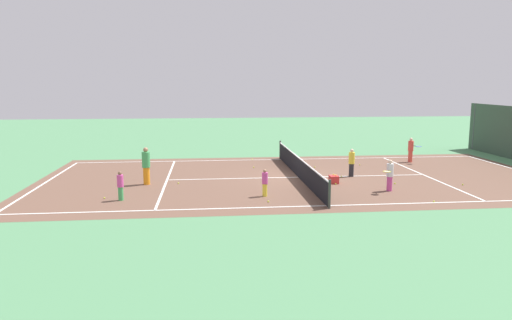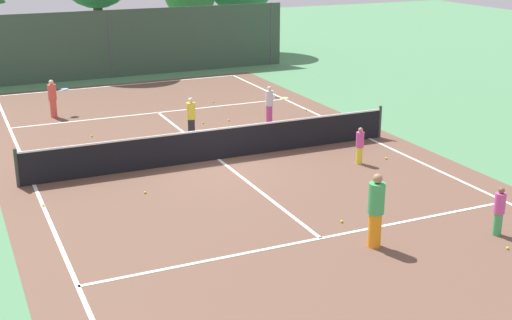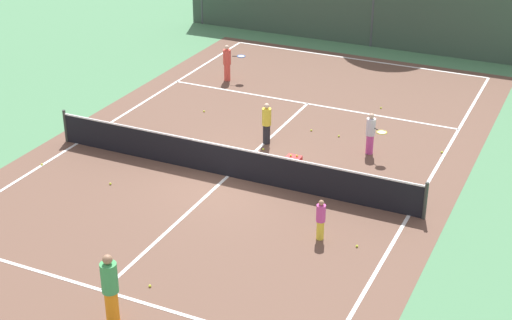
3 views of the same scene
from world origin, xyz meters
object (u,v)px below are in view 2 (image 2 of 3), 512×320
player_2 (270,104)px  ball_crate (246,137)px  tennis_ball_2 (342,221)px  tennis_ball_7 (386,158)px  tennis_ball_8 (508,248)px  player_0 (53,98)px  tennis_ball_0 (203,123)px  tennis_ball_4 (43,205)px  player_1 (360,145)px  tennis_ball_5 (255,140)px  tennis_ball_1 (306,110)px  tennis_ball_10 (145,192)px  player_3 (499,211)px  tennis_ball_3 (229,120)px  tennis_ball_9 (92,136)px  tennis_ball_11 (201,140)px  player_4 (191,117)px  tennis_ball_12 (125,156)px  tennis_ball_6 (213,102)px  player_5 (376,210)px

player_2 → ball_crate: player_2 is taller
tennis_ball_2 → tennis_ball_7: same height
tennis_ball_2 → tennis_ball_8: same height
player_0 → player_2: bearing=-29.9°
tennis_ball_7 → tennis_ball_0: bearing=120.5°
tennis_ball_0 → tennis_ball_4: size_ratio=1.00×
player_1 → tennis_ball_5: (-1.89, 3.50, -0.55)m
tennis_ball_8 → tennis_ball_2: bearing=132.5°
tennis_ball_2 → tennis_ball_1: bearing=66.1°
tennis_ball_7 → tennis_ball_10: (-7.60, 0.19, 0.00)m
player_3 → tennis_ball_4: player_3 is taller
ball_crate → tennis_ball_8: bearing=-79.0°
tennis_ball_3 → player_1: bearing=-74.7°
tennis_ball_9 → tennis_ball_10: (0.18, -6.04, 0.00)m
tennis_ball_11 → tennis_ball_8: bearing=-72.9°
player_4 → tennis_ball_12: bearing=-154.7°
tennis_ball_1 → tennis_ball_6: same height
tennis_ball_6 → tennis_ball_7: (2.16, -9.21, 0.00)m
tennis_ball_5 → tennis_ball_12: (-4.42, 0.04, 0.00)m
tennis_ball_0 → tennis_ball_1: same height
tennis_ball_3 → tennis_ball_11: 2.71m
tennis_ball_4 → tennis_ball_5: same height
tennis_ball_1 → player_5: bearing=-111.4°
player_0 → player_3: 17.06m
ball_crate → tennis_ball_5: ball_crate is taller
tennis_ball_7 → tennis_ball_9: 9.96m
player_4 → tennis_ball_1: 5.64m
player_4 → tennis_ball_4: bearing=-141.6°
tennis_ball_7 → tennis_ball_6: bearing=103.2°
tennis_ball_9 → tennis_ball_10: same height
player_3 → tennis_ball_8: player_3 is taller
tennis_ball_3 → tennis_ball_7: size_ratio=1.00×
player_0 → tennis_ball_10: size_ratio=21.75×
tennis_ball_10 → player_5: bearing=-54.8°
tennis_ball_9 → player_3: bearing=-60.2°
player_2 → tennis_ball_5: player_2 is taller
player_0 → player_5: 15.35m
tennis_ball_1 → tennis_ball_12: size_ratio=1.00×
tennis_ball_5 → tennis_ball_9: (-4.89, 2.74, 0.00)m
tennis_ball_1 → tennis_ball_12: 8.49m
player_3 → tennis_ball_8: (-0.34, -0.71, -0.57)m
player_2 → tennis_ball_8: 11.94m
player_1 → tennis_ball_7: bearing=0.9°
player_1 → tennis_ball_12: 7.25m
tennis_ball_3 → tennis_ball_6: size_ratio=1.00×
player_2 → tennis_ball_6: 3.91m
tennis_ball_11 → tennis_ball_12: size_ratio=1.00×
player_1 → tennis_ball_0: (-2.71, 6.29, -0.55)m
tennis_ball_7 → player_3: bearing=-99.0°
player_4 → ball_crate: bearing=-41.0°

